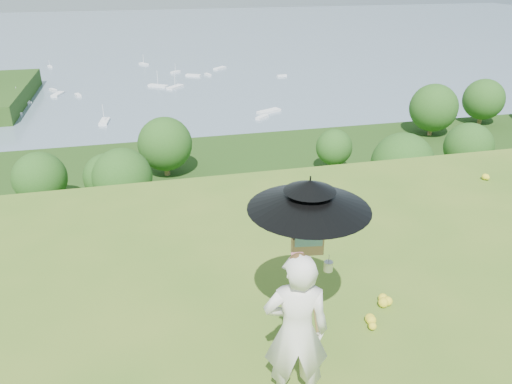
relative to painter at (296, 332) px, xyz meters
name	(u,v)px	position (x,y,z in m)	size (l,w,h in m)	color
forest_slope	(199,342)	(2.10, 33.78, -29.84)	(140.00, 56.00, 22.00)	#19370F
shoreline_tier	(171,217)	(2.10, 73.78, -36.84)	(170.00, 28.00, 8.00)	slate
bay_water	(142,51)	(2.10, 238.78, -34.84)	(700.00, 700.00, 0.00)	slate
slope_trees	(191,211)	(2.10, 33.78, -15.84)	(110.00, 50.00, 6.00)	#205018
harbor_town	(168,182)	(2.10, 73.78, -30.34)	(110.00, 22.00, 5.00)	beige
moored_boats	(109,92)	(-10.40, 159.78, -34.49)	(140.00, 140.00, 0.70)	white
painter	(296,332)	(0.00, 0.00, 0.00)	(0.61, 0.40, 1.68)	white
field_easel	(305,294)	(0.27, 0.55, -0.02)	(0.62, 0.62, 1.64)	#A27A44
sun_umbrella	(309,214)	(0.28, 0.58, 0.90)	(1.19, 1.19, 0.78)	black
painter_cap	(299,259)	(0.00, 0.00, 0.79)	(0.18, 0.22, 0.10)	#DA7783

